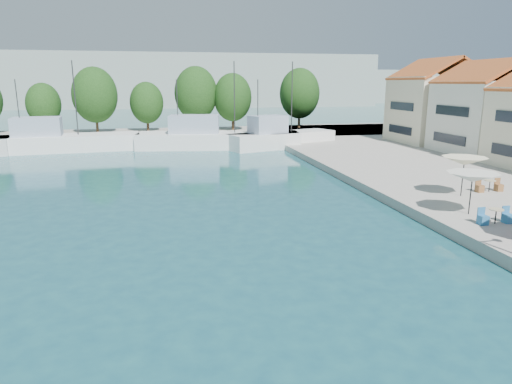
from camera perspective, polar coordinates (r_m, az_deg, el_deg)
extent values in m
cube|color=#A09A90|center=(65.26, -12.05, 6.93)|extent=(90.00, 16.00, 0.60)
cube|color=gray|center=(159.46, -20.27, 12.91)|extent=(180.00, 40.00, 16.00)
cube|color=gray|center=(184.12, 3.41, 13.04)|extent=(140.00, 40.00, 12.00)
cube|color=silver|center=(50.96, 26.96, 8.31)|extent=(8.00, 8.50, 7.00)
pyramid|color=#B15527|center=(50.89, 27.61, 14.24)|extent=(8.40, 8.80, 1.80)
cube|color=beige|center=(58.26, 21.49, 9.55)|extent=(8.60, 8.50, 7.50)
pyramid|color=#B15527|center=(58.23, 21.97, 14.99)|extent=(9.00, 8.80, 1.80)
cube|color=white|center=(55.33, -22.93, 5.45)|extent=(16.81, 5.95, 2.20)
cube|color=#94A3B7|center=(55.40, -25.69, 7.39)|extent=(5.25, 3.78, 2.00)
cylinder|color=#2D2D2D|center=(54.81, -21.69, 10.86)|extent=(0.12, 0.12, 8.00)
cylinder|color=#2D2D2D|center=(55.52, -27.60, 9.28)|extent=(0.10, 0.10, 6.00)
cube|color=silver|center=(53.71, -4.66, 6.26)|extent=(19.14, 7.46, 2.20)
cube|color=#94A3B7|center=(53.62, -7.72, 8.42)|extent=(6.07, 4.49, 2.00)
cylinder|color=#2D2D2D|center=(53.30, -2.72, 11.73)|extent=(0.12, 0.12, 8.00)
cylinder|color=#2D2D2D|center=(53.65, -9.81, 10.50)|extent=(0.10, 0.10, 6.00)
cube|color=silver|center=(53.99, 3.25, 6.32)|extent=(13.65, 7.66, 2.20)
cube|color=#94A3B7|center=(52.67, 1.47, 8.45)|extent=(4.63, 3.82, 2.00)
cylinder|color=#2D2D2D|center=(54.35, 4.50, 11.74)|extent=(0.12, 0.12, 8.00)
cylinder|color=#2D2D2D|center=(51.83, 0.23, 10.59)|extent=(0.10, 0.10, 6.00)
cylinder|color=#3F2B19|center=(70.82, -24.83, 7.97)|extent=(0.36, 0.36, 3.04)
ellipsoid|color=black|center=(70.68, -25.03, 9.93)|extent=(4.63, 4.63, 5.78)
cylinder|color=#3F2B19|center=(67.69, -19.30, 8.66)|extent=(0.36, 0.36, 4.00)
ellipsoid|color=black|center=(67.54, -19.51, 11.36)|extent=(6.08, 6.08, 7.59)
cylinder|color=#3F2B19|center=(68.44, -13.39, 8.72)|extent=(0.36, 0.36, 3.11)
ellipsoid|color=black|center=(68.29, -13.51, 10.80)|extent=(4.72, 4.72, 5.90)
cylinder|color=#3F2B19|center=(68.49, -7.42, 9.38)|extent=(0.36, 0.36, 4.09)
ellipsoid|color=black|center=(68.34, -7.51, 12.12)|extent=(6.22, 6.22, 7.77)
cylinder|color=#3F2B19|center=(68.13, -2.92, 9.28)|extent=(0.36, 0.36, 3.66)
ellipsoid|color=black|center=(67.98, -2.95, 11.74)|extent=(5.56, 5.56, 6.95)
cylinder|color=#3F2B19|center=(71.92, 5.41, 9.60)|extent=(0.36, 0.36, 4.02)
ellipsoid|color=black|center=(71.78, 5.47, 12.17)|extent=(6.11, 6.11, 7.64)
cylinder|color=black|center=(26.66, 25.25, -0.18)|extent=(0.06, 0.06, 2.26)
cone|color=silver|center=(26.49, 25.44, 1.68)|extent=(2.71, 2.71, 0.50)
cylinder|color=black|center=(30.76, 24.43, 1.76)|extent=(0.06, 0.06, 2.45)
cone|color=beige|center=(30.59, 24.60, 3.55)|extent=(2.73, 2.73, 0.50)
cylinder|color=black|center=(25.61, 27.77, -2.73)|extent=(0.06, 0.06, 0.74)
cylinder|color=tan|center=(25.52, 27.86, -1.94)|extent=(0.70, 0.70, 0.04)
cube|color=teal|center=(26.09, 28.93, -2.91)|extent=(0.42, 0.42, 0.46)
cube|color=teal|center=(25.21, 26.50, -3.16)|extent=(0.42, 0.42, 0.46)
cylinder|color=black|center=(32.94, 27.15, 0.67)|extent=(0.06, 0.06, 0.74)
cylinder|color=tan|center=(32.87, 27.22, 1.29)|extent=(0.70, 0.70, 0.04)
cube|color=brown|center=(33.41, 28.07, 0.48)|extent=(0.42, 0.42, 0.46)
cube|color=brown|center=(32.54, 26.16, 0.38)|extent=(0.42, 0.42, 0.46)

